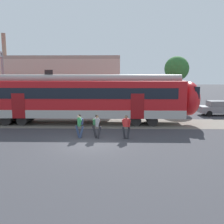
% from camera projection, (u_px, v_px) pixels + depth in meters
% --- Properties ---
extents(ground_plane, '(160.00, 160.00, 0.00)m').
position_uv_depth(ground_plane, '(89.00, 144.00, 16.81)').
color(ground_plane, '#38383D').
extents(pedestrian_green, '(0.65, 0.53, 1.67)m').
position_uv_depth(pedestrian_green, '(80.00, 124.00, 18.14)').
color(pedestrian_green, navy).
rests_on(pedestrian_green, ground).
extents(pedestrian_grey, '(0.70, 0.53, 1.67)m').
position_uv_depth(pedestrian_grey, '(96.00, 124.00, 18.01)').
color(pedestrian_grey, '#28282D').
rests_on(pedestrian_grey, ground).
extents(pedestrian_red, '(0.67, 0.55, 1.67)m').
position_uv_depth(pedestrian_red, '(126.00, 125.00, 17.85)').
color(pedestrian_red, '#28282D').
rests_on(pedestrian_red, ground).
extents(parked_car_grey, '(4.07, 1.90, 1.54)m').
position_uv_depth(parked_car_grey, '(218.00, 108.00, 27.64)').
color(parked_car_grey, gray).
rests_on(parked_car_grey, ground).
extents(background_building, '(17.70, 5.00, 9.20)m').
position_uv_depth(background_building, '(48.00, 83.00, 32.46)').
color(background_building, '#B2A899').
rests_on(background_building, ground).
extents(street_tree_right, '(2.97, 2.97, 6.44)m').
position_uv_depth(street_tree_right, '(177.00, 69.00, 31.87)').
color(street_tree_right, brown).
rests_on(street_tree_right, ground).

